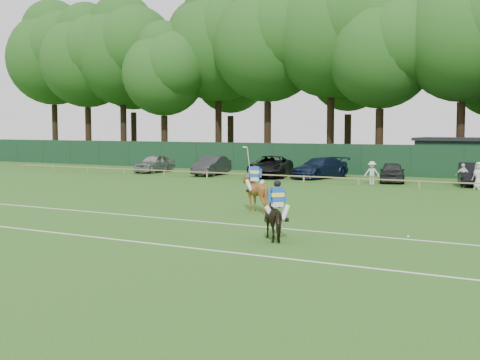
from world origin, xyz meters
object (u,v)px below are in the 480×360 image
Objects in this scene: utility_shed at (472,157)px; hatch_grey at (392,172)px; horse_dark at (277,219)px; suv_black at (271,166)px; spectator_mid at (463,175)px; estate_black at (472,174)px; horse_chestnut at (255,192)px; spectator_left at (372,173)px; sedan_grey at (212,166)px; sedan_silver at (154,163)px; spectator_right at (479,176)px; polo_ball at (408,237)px; sedan_navy at (320,168)px.

hatch_grey is at bearing -113.98° from utility_shed.
suv_black is (-12.98, 24.80, 0.10)m from horse_dark.
estate_black is at bearing 89.58° from spectator_mid.
suv_black reaches higher than hatch_grey.
estate_black is at bearing -126.67° from horse_chestnut.
spectator_left is (-6.01, -2.40, 0.03)m from estate_black.
suv_black reaches higher than sedan_grey.
spectator_mid is (5.75, 0.79, -0.02)m from spectator_left.
utility_shed is (13.38, 8.53, 0.71)m from suv_black.
estate_black is (25.95, 0.33, -0.02)m from sedan_silver.
horse_dark is at bearing -98.98° from hatch_grey.
hatch_grey is 2.43× the size of spectator_right.
estate_black is 50.49× the size of polo_ball.
spectator_right reaches higher than sedan_navy.
horse_chestnut is at bearing 155.80° from polo_ball.
spectator_right reaches higher than suv_black.
sedan_silver is 2.96× the size of spectator_mid.
spectator_left is (0.18, 16.20, -0.10)m from horse_chestnut.
utility_shed reaches higher than horse_chestnut.
estate_black is at bearing -79.88° from utility_shed.
spectator_mid reaches higher than polo_ball.
horse_dark is 0.29× the size of suv_black.
spectator_mid is at bearing -82.91° from utility_shed.
sedan_grey reaches higher than estate_black.
sedan_silver is 0.84× the size of sedan_navy.
spectator_mid is at bearing -112.85° from estate_black.
spectator_mid is at bearing -137.16° from horse_dark.
sedan_navy reaches higher than horse_dark.
sedan_silver is at bearing -88.68° from horse_dark.
utility_shed is (24.44, 8.80, 0.76)m from sedan_silver.
spectator_left is (13.90, -1.70, 0.02)m from sedan_grey.
sedan_silver is at bearing -156.51° from spectator_right.
sedan_grey is at bearing -156.83° from spectator_right.
suv_black is at bearing -3.13° from sedan_silver.
hatch_grey is at bearing -15.44° from suv_black.
sedan_navy is 0.64× the size of utility_shed.
horse_chestnut reaches higher than suv_black.
spectator_mid is at bearing 95.85° from polo_ball.
horse_chestnut reaches higher than spectator_mid.
hatch_grey is at bearing 171.85° from spectator_mid.
sedan_navy is 60.07× the size of polo_ball.
sedan_navy is at bearing -0.37° from sedan_silver.
horse_chestnut reaches higher than sedan_silver.
sedan_navy is (14.83, 1.08, 0.01)m from sedan_silver.
spectator_right is 11.25m from utility_shed.
sedan_grey is at bearing -173.95° from spectator_mid.
spectator_mid is 16.99× the size of polo_ball.
sedan_silver is at bearing 163.91° from hatch_grey.
horse_chestnut reaches higher than spectator_left.
horse_dark is 22.54m from spectator_right.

